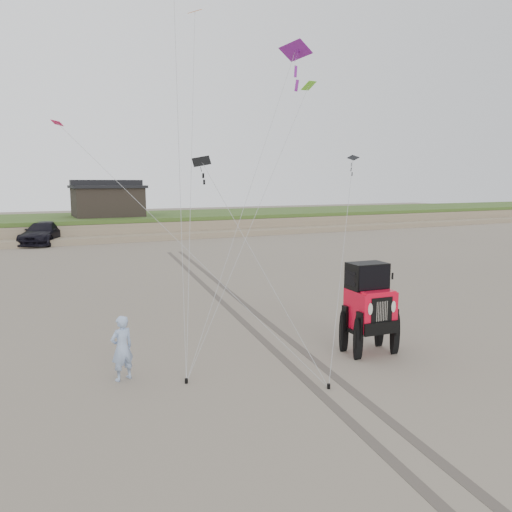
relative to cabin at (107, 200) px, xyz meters
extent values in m
plane|color=#6B6054|center=(-2.00, -37.00, -3.24)|extent=(160.00, 160.00, 0.00)
cube|color=#7A6B54|center=(-2.00, 1.00, -2.54)|extent=(160.00, 12.00, 1.40)
cube|color=#2D4719|center=(-2.00, 1.00, -1.69)|extent=(160.00, 12.00, 0.35)
cube|color=#7A6B54|center=(-2.00, -5.50, -2.99)|extent=(160.00, 3.50, 0.50)
cube|color=black|center=(0.00, 0.00, -0.21)|extent=(6.00, 5.00, 2.60)
cube|color=black|center=(0.00, 0.00, 1.21)|extent=(6.40, 5.40, 0.25)
cube|color=black|center=(0.00, 0.00, 1.59)|extent=(6.40, 1.20, 0.50)
imported|color=black|center=(-5.87, -5.09, -2.36)|extent=(4.55, 6.50, 1.75)
imported|color=#81A0C8|center=(-5.73, -35.75, -2.41)|extent=(0.70, 0.57, 1.65)
cube|color=#E21C5B|center=(-6.24, -27.34, 3.85)|extent=(0.46, 0.51, 0.25)
cube|color=orange|center=(-0.30, -26.13, 8.97)|extent=(0.61, 0.65, 0.22)
cube|color=#6FDE27|center=(3.54, -29.36, 5.65)|extent=(0.85, 0.80, 0.44)
cube|color=black|center=(3.18, -33.04, 2.52)|extent=(0.27, 0.41, 0.23)
cube|color=purple|center=(3.32, -28.60, 7.20)|extent=(1.04, 1.44, 0.61)
cube|color=black|center=(-2.50, -32.79, 2.31)|extent=(0.55, 0.39, 0.38)
cylinder|color=black|center=(-4.38, -36.66, -3.18)|extent=(0.08, 0.08, 0.12)
cylinder|color=black|center=(-1.41, -38.46, -3.18)|extent=(0.08, 0.08, 0.12)
cube|color=#4C443D|center=(-0.40, -29.00, -3.23)|extent=(4.42, 29.74, 0.01)
cube|color=#4C443D|center=(0.40, -29.00, -3.23)|extent=(4.42, 29.74, 0.01)
camera|label=1|loc=(-7.93, -47.89, 1.67)|focal=35.00mm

